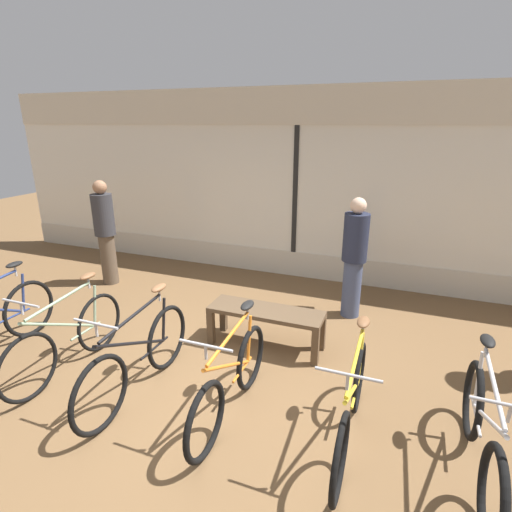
# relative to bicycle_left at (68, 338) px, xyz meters

# --- Properties ---
(ground_plane) EXTENTS (24.00, 24.00, 0.00)m
(ground_plane) POSITION_rel_bicycle_left_xyz_m (1.50, 0.18, -0.39)
(ground_plane) COLOR brown
(shop_back_wall) EXTENTS (12.00, 0.08, 3.20)m
(shop_back_wall) POSITION_rel_bicycle_left_xyz_m (1.50, 3.72, 1.24)
(shop_back_wall) COLOR beige
(shop_back_wall) RESTS_ON ground_plane
(bicycle_left) EXTENTS (0.46, 1.70, 1.03)m
(bicycle_left) POSITION_rel_bicycle_left_xyz_m (0.00, 0.00, 0.00)
(bicycle_left) COLOR black
(bicycle_left) RESTS_ON ground_plane
(bicycle_center_left) EXTENTS (0.46, 1.78, 1.04)m
(bicycle_center_left) POSITION_rel_bicycle_left_xyz_m (0.96, -0.05, 0.00)
(bicycle_center_left) COLOR black
(bicycle_center_left) RESTS_ON ground_plane
(bicycle_center_right) EXTENTS (0.46, 1.66, 1.01)m
(bicycle_center_right) POSITION_rel_bicycle_left_xyz_m (1.97, -0.02, -0.02)
(bicycle_center_right) COLOR black
(bicycle_center_right) RESTS_ON ground_plane
(bicycle_right) EXTENTS (0.46, 1.70, 1.02)m
(bicycle_right) POSITION_rel_bicycle_left_xyz_m (3.06, 0.02, -0.02)
(bicycle_right) COLOR black
(bicycle_right) RESTS_ON ground_plane
(bicycle_far_right) EXTENTS (0.46, 1.71, 1.03)m
(bicycle_far_right) POSITION_rel_bicycle_left_xyz_m (4.04, 0.03, -0.02)
(bicycle_far_right) COLOR black
(bicycle_far_right) RESTS_ON ground_plane
(display_bench) EXTENTS (1.40, 0.44, 0.50)m
(display_bench) POSITION_rel_bicycle_left_xyz_m (1.86, 1.25, 0.01)
(display_bench) COLOR brown
(display_bench) RESTS_ON ground_plane
(customer_near_rack) EXTENTS (0.40, 0.53, 1.71)m
(customer_near_rack) POSITION_rel_bicycle_left_xyz_m (2.70, 2.50, 0.53)
(customer_near_rack) COLOR #424C6B
(customer_near_rack) RESTS_ON ground_plane
(customer_by_window) EXTENTS (0.47, 0.47, 1.76)m
(customer_by_window) POSITION_rel_bicycle_left_xyz_m (-1.34, 2.23, 0.54)
(customer_by_window) COLOR brown
(customer_by_window) RESTS_ON ground_plane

